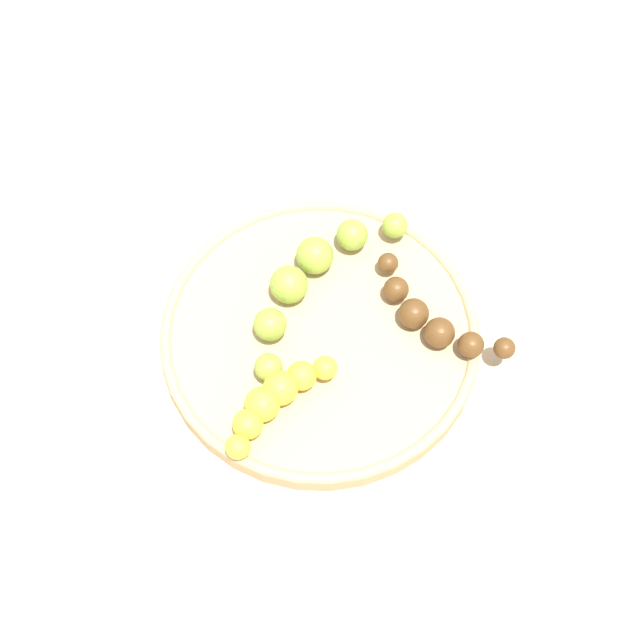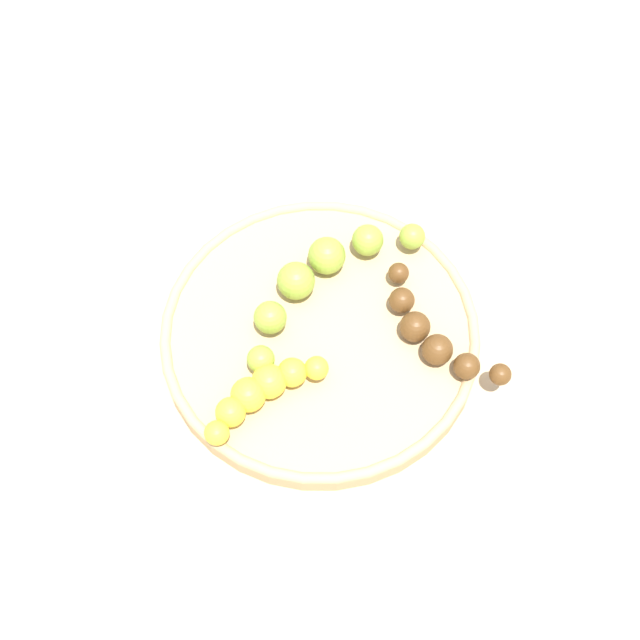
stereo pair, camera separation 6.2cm
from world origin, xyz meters
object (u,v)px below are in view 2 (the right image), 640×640
at_px(banana_green, 318,276).
at_px(banana_overripe, 432,334).
at_px(banana_yellow, 261,391).
at_px(fruit_bowl, 320,334).

xyz_separation_m(banana_green, banana_overripe, (-0.10, -0.06, -0.00)).
relative_size(banana_green, banana_yellow, 1.69).
xyz_separation_m(fruit_bowl, banana_yellow, (-0.04, 0.08, 0.02)).
distance_m(fruit_bowl, banana_yellow, 0.09).
xyz_separation_m(fruit_bowl, banana_overripe, (-0.06, -0.08, 0.02)).
height_order(banana_green, banana_yellow, banana_green).
distance_m(banana_yellow, banana_overripe, 0.16).
bearing_deg(banana_green, fruit_bowl, 138.72).
height_order(banana_yellow, banana_overripe, banana_yellow).
bearing_deg(banana_green, banana_overripe, -162.84).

